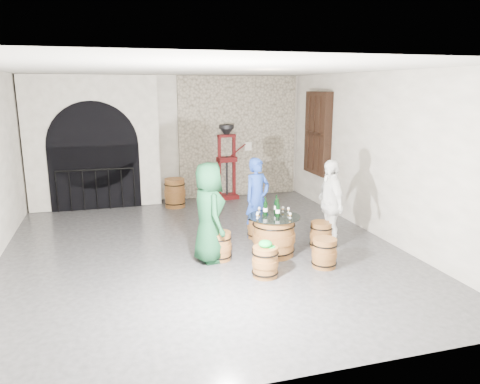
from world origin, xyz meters
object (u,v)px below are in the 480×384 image
object	(u,v)px
person_green	(209,212)
wine_bottle_right	(276,206)
person_white	(330,204)
wine_bottle_center	(278,209)
barrel_table	(274,236)
barrel_stool_left	(220,246)
corking_press	(227,156)
barrel_stool_far	(258,226)
barrel_stool_near_left	(265,262)
person_blue	(257,198)
barrel_stool_right	(321,235)
barrel_stool_near_right	(324,253)
wine_bottle_left	(265,208)
side_barrel	(175,193)

from	to	relation	value
person_green	wine_bottle_right	size ratio (longest dim) A/B	5.25
person_white	wine_bottle_center	bearing A→B (deg)	-76.13
barrel_table	person_white	xyz separation A→B (m)	(1.13, 0.12, 0.47)
wine_bottle_center	barrel_table	bearing A→B (deg)	127.50
wine_bottle_center	barrel_stool_left	bearing A→B (deg)	174.33
barrel_stool_left	corking_press	distance (m)	4.51
corking_press	wine_bottle_right	bearing A→B (deg)	-99.74
barrel_stool_far	wine_bottle_right	size ratio (longest dim) A/B	1.51
barrel_stool_left	barrel_stool_near_left	distance (m)	1.04
person_blue	corking_press	world-z (taller)	corking_press
barrel_stool_right	person_white	bearing A→B (deg)	5.83
corking_press	person_white	bearing A→B (deg)	-85.81
barrel_stool_near_left	barrel_stool_left	bearing A→B (deg)	119.66
barrel_stool_near_right	wine_bottle_right	xyz separation A→B (m)	(-0.50, 0.95, 0.60)
wine_bottle_center	corking_press	xyz separation A→B (m)	(0.22, 4.34, 0.29)
barrel_stool_near_right	corking_press	distance (m)	5.14
barrel_stool_near_right	person_white	bearing A→B (deg)	59.16
person_white	wine_bottle_center	world-z (taller)	person_white
barrel_table	wine_bottle_center	bearing A→B (deg)	-52.50
barrel_table	barrel_stool_right	bearing A→B (deg)	5.83
barrel_stool_far	person_white	world-z (taller)	person_white
barrel_stool_right	person_white	size ratio (longest dim) A/B	0.30
barrel_table	wine_bottle_right	bearing A→B (deg)	60.08
wine_bottle_left	side_barrel	bearing A→B (deg)	106.21
barrel_stool_far	wine_bottle_right	xyz separation A→B (m)	(0.08, -0.79, 0.60)
barrel_table	person_blue	size ratio (longest dim) A/B	0.58
side_barrel	person_green	bearing A→B (deg)	-89.24
barrel_stool_far	side_barrel	distance (m)	3.07
person_blue	person_white	distance (m)	1.43
person_blue	wine_bottle_right	size ratio (longest dim) A/B	4.86
person_green	wine_bottle_left	bearing A→B (deg)	-93.99
barrel_table	side_barrel	size ratio (longest dim) A/B	1.29
person_blue	side_barrel	size ratio (longest dim) A/B	2.22
side_barrel	corking_press	xyz separation A→B (m)	(1.46, 0.50, 0.78)
barrel_stool_near_right	person_blue	world-z (taller)	person_blue
barrel_stool_right	barrel_stool_left	bearing A→B (deg)	-178.37
person_white	side_barrel	xyz separation A→B (m)	(-2.33, 3.67, -0.47)
person_green	side_barrel	world-z (taller)	person_green
barrel_stool_far	barrel_stool_left	bearing A→B (deg)	-137.11
barrel_stool_near_right	person_white	distance (m)	1.17
barrel_stool_far	side_barrel	world-z (taller)	side_barrel
barrel_stool_left	wine_bottle_left	world-z (taller)	wine_bottle_left
barrel_stool_left	person_green	world-z (taller)	person_green
barrel_stool_near_right	wine_bottle_right	size ratio (longest dim) A/B	1.51
wine_bottle_center	side_barrel	distance (m)	4.07
barrel_stool_near_left	person_white	xyz separation A→B (m)	(1.59, 0.97, 0.58)
barrel_table	side_barrel	world-z (taller)	barrel_table
barrel_stool_left	barrel_stool_near_right	bearing A→B (deg)	-27.05
barrel_stool_near_left	person_white	distance (m)	1.95
barrel_table	barrel_stool_near_right	xyz separation A→B (m)	(0.61, -0.76, -0.11)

